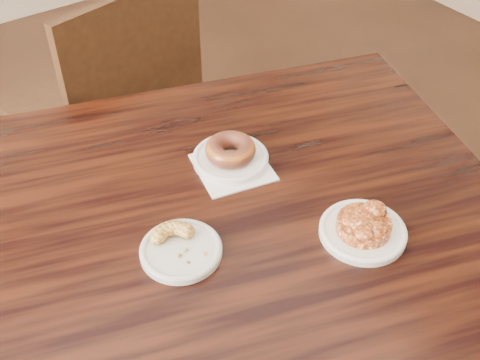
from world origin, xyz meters
TOP-DOWN VIEW (x-y plane):
  - cafe_table at (0.17, -0.09)m, footprint 1.23×1.23m
  - chair_far at (0.23, 0.83)m, footprint 0.59×0.59m
  - napkin at (0.20, 0.06)m, footprint 0.17×0.17m
  - plate_donut at (0.21, 0.08)m, footprint 0.16×0.16m
  - plate_cruller at (-0.00, -0.07)m, footprint 0.15×0.15m
  - plate_fritter at (0.29, -0.23)m, footprint 0.16×0.16m
  - glazed_donut at (0.21, 0.08)m, footprint 0.10×0.10m
  - apple_fritter at (0.29, -0.23)m, footprint 0.14×0.14m
  - cruller_fragment at (-0.00, -0.07)m, footprint 0.10×0.10m

SIDE VIEW (x-z plane):
  - cafe_table at x=0.17m, z-range 0.00..0.75m
  - chair_far at x=0.23m, z-range 0.00..0.90m
  - napkin at x=0.20m, z-range 0.75..0.75m
  - plate_cruller at x=0.00m, z-range 0.75..0.76m
  - plate_fritter at x=0.29m, z-range 0.75..0.76m
  - plate_donut at x=0.21m, z-range 0.75..0.77m
  - cruller_fragment at x=0.00m, z-range 0.76..0.79m
  - apple_fritter at x=0.29m, z-range 0.76..0.79m
  - glazed_donut at x=0.21m, z-range 0.77..0.80m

